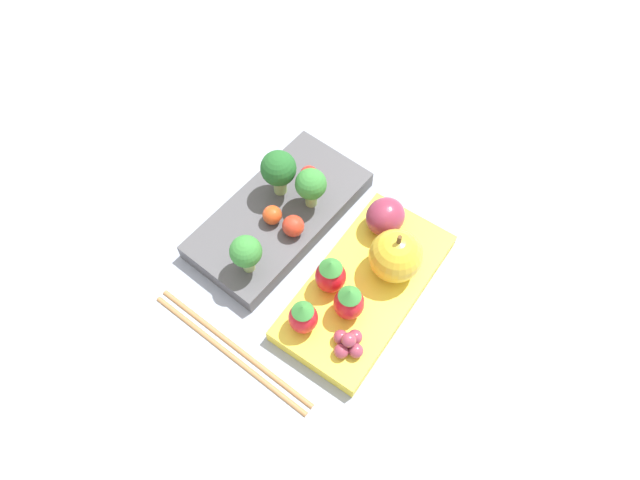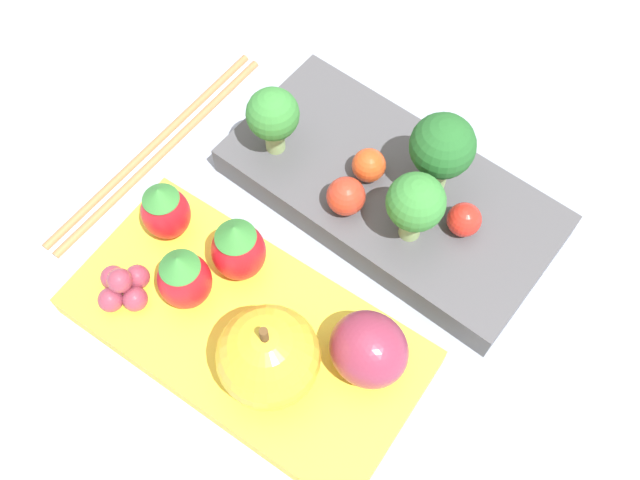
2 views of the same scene
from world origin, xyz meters
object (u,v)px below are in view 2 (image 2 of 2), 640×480
(apple, at_px, (268,357))
(chopsticks_pair, at_px, (157,147))
(strawberry_2, at_px, (184,278))
(plum, at_px, (369,349))
(bento_box_fruit, at_px, (241,327))
(broccoli_floret_2, at_px, (273,116))
(broccoli_floret_0, at_px, (415,204))
(broccoli_floret_1, at_px, (442,148))
(strawberry_1, at_px, (238,249))
(cherry_tomato_0, at_px, (464,220))
(grape_cluster, at_px, (123,287))
(cherry_tomato_1, at_px, (369,165))
(bento_box_savoury, at_px, (391,193))
(cherry_tomato_2, at_px, (346,196))
(strawberry_0, at_px, (165,211))

(apple, distance_m, chopsticks_pair, 0.20)
(strawberry_2, distance_m, plum, 0.12)
(bento_box_fruit, relative_size, broccoli_floret_2, 4.37)
(broccoli_floret_0, distance_m, strawberry_2, 0.14)
(broccoli_floret_1, distance_m, strawberry_1, 0.14)
(apple, bearing_deg, plum, 50.49)
(cherry_tomato_0, distance_m, grape_cluster, 0.21)
(bento_box_fruit, height_order, cherry_tomato_0, cherry_tomato_0)
(broccoli_floret_0, height_order, grape_cluster, broccoli_floret_0)
(broccoli_floret_2, height_order, cherry_tomato_1, broccoli_floret_2)
(grape_cluster, bearing_deg, cherry_tomato_1, 72.41)
(plum, bearing_deg, bento_box_fruit, -155.50)
(broccoli_floret_2, relative_size, grape_cluster, 1.47)
(strawberry_1, relative_size, plum, 1.10)
(bento_box_savoury, distance_m, cherry_tomato_1, 0.03)
(chopsticks_pair, bearing_deg, cherry_tomato_2, 18.11)
(broccoli_floret_0, relative_size, strawberry_1, 1.09)
(broccoli_floret_0, xyz_separation_m, strawberry_1, (-0.06, -0.09, -0.01))
(bento_box_savoury, bearing_deg, bento_box_fruit, -92.25)
(cherry_tomato_0, xyz_separation_m, strawberry_0, (-0.14, -0.13, 0.01))
(cherry_tomato_2, distance_m, strawberry_2, 0.11)
(bento_box_fruit, xyz_separation_m, cherry_tomato_1, (-0.01, 0.13, 0.03))
(cherry_tomato_2, xyz_separation_m, chopsticks_pair, (-0.14, -0.05, -0.03))
(cherry_tomato_1, distance_m, cherry_tomato_2, 0.03)
(strawberry_0, relative_size, plum, 1.01)
(grape_cluster, bearing_deg, apple, 13.90)
(bento_box_fruit, bearing_deg, broccoli_floret_0, 72.25)
(bento_box_savoury, distance_m, cherry_tomato_0, 0.06)
(apple, bearing_deg, cherry_tomato_0, 81.67)
(broccoli_floret_0, height_order, cherry_tomato_1, broccoli_floret_0)
(cherry_tomato_1, relative_size, cherry_tomato_2, 0.89)
(broccoli_floret_0, height_order, strawberry_2, broccoli_floret_0)
(cherry_tomato_0, xyz_separation_m, strawberry_2, (-0.09, -0.15, 0.01))
(broccoli_floret_1, xyz_separation_m, cherry_tomato_1, (-0.04, -0.02, -0.03))
(bento_box_fruit, xyz_separation_m, apple, (0.04, -0.01, 0.04))
(bento_box_fruit, distance_m, broccoli_floret_0, 0.13)
(broccoli_floret_1, xyz_separation_m, grape_cluster, (-0.09, -0.19, -0.03))
(bento_box_savoury, bearing_deg, broccoli_floret_1, 43.12)
(broccoli_floret_1, distance_m, cherry_tomato_1, 0.05)
(bento_box_savoury, xyz_separation_m, cherry_tomato_1, (-0.02, -0.01, 0.02))
(cherry_tomato_0, bearing_deg, cherry_tomato_1, -171.81)
(bento_box_savoury, xyz_separation_m, strawberry_1, (-0.03, -0.11, 0.03))
(broccoli_floret_1, relative_size, strawberry_2, 1.28)
(strawberry_0, bearing_deg, strawberry_1, 12.50)
(chopsticks_pair, bearing_deg, strawberry_2, -30.09)
(strawberry_2, bearing_deg, apple, -0.98)
(strawberry_0, height_order, strawberry_1, strawberry_1)
(bento_box_fruit, height_order, grape_cluster, grape_cluster)
(cherry_tomato_1, distance_m, strawberry_2, 0.14)
(chopsticks_pair, bearing_deg, broccoli_floret_1, 30.04)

